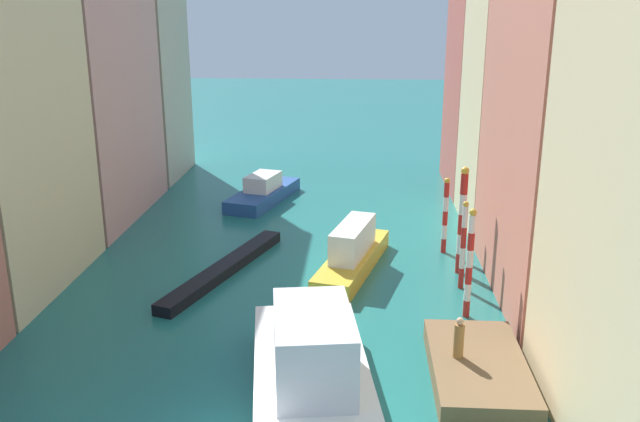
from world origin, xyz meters
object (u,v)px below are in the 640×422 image
object	(u,v)px
person_on_dock	(459,339)
waterfront_dock	(478,369)
gondola_black	(225,269)
motorboat_0	(263,192)
mooring_pole_0	(469,263)
vaporetto_white	(313,385)
mooring_pole_1	(463,245)
mooring_pole_2	(462,220)
mooring_pole_3	(445,215)
motorboat_1	(353,253)

from	to	relation	value
person_on_dock	waterfront_dock	bearing A→B (deg)	-9.72
gondola_black	motorboat_0	size ratio (longest dim) A/B	1.34
mooring_pole_0	vaporetto_white	size ratio (longest dim) A/B	0.41
mooring_pole_1	motorboat_0	distance (m)	17.66
waterfront_dock	motorboat_0	size ratio (longest dim) A/B	0.78
mooring_pole_2	vaporetto_white	bearing A→B (deg)	-116.52
mooring_pole_3	motorboat_1	distance (m)	5.64
person_on_dock	motorboat_0	size ratio (longest dim) A/B	0.20
mooring_pole_2	motorboat_0	xyz separation A→B (m)	(-11.30, 11.75, -2.08)
mooring_pole_2	vaporetto_white	distance (m)	14.07
mooring_pole_0	motorboat_0	xyz separation A→B (m)	(-10.95, 16.63, -1.79)
vaporetto_white	mooring_pole_2	bearing A→B (deg)	63.48
mooring_pole_3	person_on_dock	bearing A→B (deg)	-94.25
mooring_pole_0	person_on_dock	bearing A→B (deg)	-101.88
mooring_pole_1	vaporetto_white	bearing A→B (deg)	-119.75
gondola_black	motorboat_1	size ratio (longest dim) A/B	1.25
motorboat_0	mooring_pole_1	bearing A→B (deg)	-50.74
mooring_pole_0	waterfront_dock	bearing A→B (deg)	-93.66
person_on_dock	motorboat_0	bearing A→B (deg)	114.76
vaporetto_white	person_on_dock	bearing A→B (deg)	29.38
mooring_pole_2	motorboat_0	distance (m)	16.43
mooring_pole_2	waterfront_dock	bearing A→B (deg)	-93.85
motorboat_0	motorboat_1	bearing A→B (deg)	-62.56
person_on_dock	mooring_pole_2	xyz separation A→B (m)	(1.37, 9.77, 1.22)
waterfront_dock	mooring_pole_3	distance (m)	12.79
person_on_dock	mooring_pole_0	distance (m)	5.08
mooring_pole_1	vaporetto_white	size ratio (longest dim) A/B	0.36
mooring_pole_2	gondola_black	world-z (taller)	mooring_pole_2
vaporetto_white	gondola_black	size ratio (longest dim) A/B	1.12
mooring_pole_2	person_on_dock	bearing A→B (deg)	-98.00
waterfront_dock	person_on_dock	xyz separation A→B (m)	(-0.71, 0.12, 1.09)
person_on_dock	mooring_pole_3	size ratio (longest dim) A/B	0.37
vaporetto_white	gondola_black	bearing A→B (deg)	113.89
motorboat_0	mooring_pole_2	bearing A→B (deg)	-46.12
mooring_pole_3	motorboat_0	size ratio (longest dim) A/B	0.53
motorboat_1	waterfront_dock	bearing A→B (deg)	-65.39
waterfront_dock	mooring_pole_1	distance (m)	8.22
mooring_pole_1	waterfront_dock	bearing A→B (deg)	-93.58
mooring_pole_0	motorboat_1	size ratio (longest dim) A/B	0.58
vaporetto_white	mooring_pole_1	bearing A→B (deg)	60.25
waterfront_dock	vaporetto_white	xyz separation A→B (m)	(-5.58, -2.62, 0.79)
mooring_pole_1	mooring_pole_2	bearing A→B (deg)	85.00
vaporetto_white	gondola_black	world-z (taller)	vaporetto_white
gondola_black	person_on_dock	bearing A→B (deg)	-41.63
mooring_pole_1	gondola_black	size ratio (longest dim) A/B	0.41
waterfront_dock	gondola_black	world-z (taller)	waterfront_dock
person_on_dock	mooring_pole_0	size ratio (longest dim) A/B	0.32
mooring_pole_3	vaporetto_white	bearing A→B (deg)	-110.78
mooring_pole_0	gondola_black	xyz separation A→B (m)	(-11.07, 4.03, -2.16)
mooring_pole_3	mooring_pole_2	bearing A→B (deg)	-81.04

